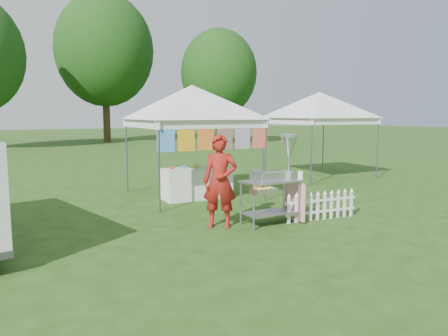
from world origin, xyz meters
TOP-DOWN VIEW (x-y plane):
  - ground at (0.00, 0.00)m, footprint 120.00×120.00m
  - canopy_main at (0.00, 3.49)m, footprint 4.24×4.24m
  - canopy_right at (5.50, 5.00)m, footprint 4.24×4.24m
  - tree_mid at (3.00, 28.00)m, footprint 7.60×7.60m
  - tree_right at (10.00, 22.00)m, footprint 5.60×5.60m
  - donut_cart at (0.42, 0.01)m, footprint 1.31×0.92m
  - vendor at (-0.77, 0.29)m, footprint 0.80×0.74m
  - picket_fence at (1.41, -0.16)m, footprint 1.80×0.10m
  - display_table at (0.00, 3.20)m, footprint 1.80×0.70m

SIDE VIEW (x-z plane):
  - ground at x=0.00m, z-range 0.00..0.00m
  - picket_fence at x=1.41m, z-range 0.01..0.57m
  - display_table at x=0.00m, z-range 0.00..0.82m
  - vendor at x=-0.77m, z-range 0.00..1.84m
  - donut_cart at x=0.42m, z-range 0.16..1.99m
  - canopy_main at x=0.00m, z-range 1.26..4.71m
  - canopy_right at x=5.50m, z-range 1.27..4.72m
  - tree_right at x=10.00m, z-range 0.97..9.39m
  - tree_mid at x=3.00m, z-range 1.38..12.90m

